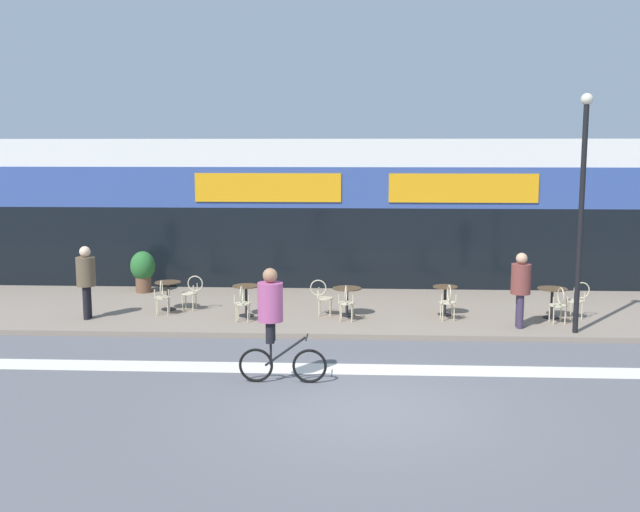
{
  "coord_description": "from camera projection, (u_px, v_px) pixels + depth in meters",
  "views": [
    {
      "loc": [
        -0.2,
        -11.94,
        4.34
      ],
      "look_at": [
        -1.17,
        7.15,
        1.51
      ],
      "focal_mm": 42.0,
      "sensor_mm": 36.0,
      "label": 1
    }
  ],
  "objects": [
    {
      "name": "bistro_table_4",
      "position": [
        552.0,
        297.0,
        18.42
      ],
      "size": [
        0.72,
        0.72,
        0.75
      ],
      "color": "black",
      "rests_on": "sidewalk_slab"
    },
    {
      "name": "bistro_table_0",
      "position": [
        168.0,
        290.0,
        19.36
      ],
      "size": [
        0.67,
        0.67,
        0.73
      ],
      "color": "black",
      "rests_on": "sidewalk_slab"
    },
    {
      "name": "cafe_chair_0_side",
      "position": [
        192.0,
        290.0,
        19.32
      ],
      "size": [
        0.59,
        0.43,
        0.9
      ],
      "rotation": [
        0.0,
        0.0,
        3.07
      ],
      "color": "beige",
      "rests_on": "sidewalk_slab"
    },
    {
      "name": "bistro_table_3",
      "position": [
        445.0,
        295.0,
        18.76
      ],
      "size": [
        0.62,
        0.62,
        0.73
      ],
      "color": "black",
      "rests_on": "sidewalk_slab"
    },
    {
      "name": "cafe_chair_4_side",
      "position": [
        578.0,
        298.0,
        18.4
      ],
      "size": [
        0.6,
        0.45,
        0.9
      ],
      "rotation": [
        0.0,
        0.0,
        3.27
      ],
      "color": "beige",
      "rests_on": "sidewalk_slab"
    },
    {
      "name": "ground_plane",
      "position": [
        369.0,
        409.0,
        12.43
      ],
      "size": [
        120.0,
        120.0,
        0.0
      ],
      "primitive_type": "plane",
      "color": "#5B5B60"
    },
    {
      "name": "bistro_table_2",
      "position": [
        347.0,
        296.0,
        18.69
      ],
      "size": [
        0.72,
        0.72,
        0.7
      ],
      "color": "black",
      "rests_on": "sidewalk_slab"
    },
    {
      "name": "sidewalk_slab",
      "position": [
        365.0,
        311.0,
        19.58
      ],
      "size": [
        40.0,
        5.5,
        0.12
      ],
      "primitive_type": "cube",
      "color": "gray",
      "rests_on": "ground"
    },
    {
      "name": "cafe_chair_2_side",
      "position": [
        322.0,
        295.0,
        18.72
      ],
      "size": [
        0.58,
        0.41,
        0.9
      ],
      "rotation": [
        0.0,
        0.0,
        -0.03
      ],
      "color": "beige",
      "rests_on": "sidewalk_slab"
    },
    {
      "name": "planter_pot",
      "position": [
        143.0,
        269.0,
        21.64
      ],
      "size": [
        0.71,
        0.71,
        1.2
      ],
      "color": "brown",
      "rests_on": "sidewalk_slab"
    },
    {
      "name": "cafe_chair_2_near",
      "position": [
        346.0,
        300.0,
        18.07
      ],
      "size": [
        0.43,
        0.59,
        0.9
      ],
      "rotation": [
        0.0,
        0.0,
        1.49
      ],
      "color": "beige",
      "rests_on": "sidewalk_slab"
    },
    {
      "name": "cyclist_0",
      "position": [
        273.0,
        314.0,
        13.66
      ],
      "size": [
        1.63,
        0.48,
        2.14
      ],
      "rotation": [
        0.0,
        0.0,
        0.0
      ],
      "color": "black",
      "rests_on": "ground"
    },
    {
      "name": "cafe_chair_4_near",
      "position": [
        559.0,
        303.0,
        17.8
      ],
      "size": [
        0.44,
        0.59,
        0.9
      ],
      "rotation": [
        0.0,
        0.0,
        1.67
      ],
      "color": "beige",
      "rests_on": "sidewalk_slab"
    },
    {
      "name": "storefront_facade",
      "position": [
        364.0,
        211.0,
        23.91
      ],
      "size": [
        40.0,
        4.06,
        4.54
      ],
      "color": "silver",
      "rests_on": "ground"
    },
    {
      "name": "cafe_chair_3_near",
      "position": [
        448.0,
        300.0,
        18.14
      ],
      "size": [
        0.43,
        0.59,
        0.9
      ],
      "rotation": [
        0.0,
        0.0,
        1.64
      ],
      "color": "beige",
      "rests_on": "sidewalk_slab"
    },
    {
      "name": "pedestrian_far_end",
      "position": [
        86.0,
        276.0,
        18.26
      ],
      "size": [
        0.5,
        0.5,
        1.8
      ],
      "rotation": [
        0.0,
        0.0,
        3.21
      ],
      "color": "black",
      "rests_on": "sidewalk_slab"
    },
    {
      "name": "lamp_post",
      "position": [
        582.0,
        197.0,
        16.59
      ],
      "size": [
        0.26,
        0.26,
        5.35
      ],
      "color": "black",
      "rests_on": "sidewalk_slab"
    },
    {
      "name": "cafe_chair_0_near",
      "position": [
        162.0,
        295.0,
        18.74
      ],
      "size": [
        0.45,
        0.6,
        0.9
      ],
      "rotation": [
        0.0,
        0.0,
        1.7
      ],
      "color": "beige",
      "rests_on": "sidewalk_slab"
    },
    {
      "name": "bike_lane_stripe",
      "position": [
        367.0,
        369.0,
        14.64
      ],
      "size": [
        36.0,
        0.7,
        0.01
      ],
      "primitive_type": "cube",
      "color": "silver",
      "rests_on": "ground"
    },
    {
      "name": "bistro_table_1",
      "position": [
        246.0,
        294.0,
        18.63
      ],
      "size": [
        0.67,
        0.67,
        0.77
      ],
      "color": "black",
      "rests_on": "sidewalk_slab"
    },
    {
      "name": "cafe_chair_1_near",
      "position": [
        242.0,
        301.0,
        18.02
      ],
      "size": [
        0.4,
        0.57,
        0.9
      ],
      "rotation": [
        0.0,
        0.0,
        1.57
      ],
      "color": "beige",
      "rests_on": "sidewalk_slab"
    },
    {
      "name": "pedestrian_near_end",
      "position": [
        521.0,
        283.0,
        17.36
      ],
      "size": [
        0.48,
        0.48,
        1.77
      ],
      "rotation": [
        0.0,
        0.0,
        3.09
      ],
      "color": "#382D47",
      "rests_on": "sidewalk_slab"
    }
  ]
}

